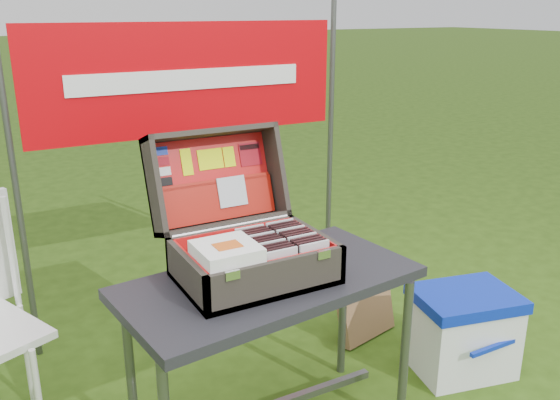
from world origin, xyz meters
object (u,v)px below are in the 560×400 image
cooler (463,332)px  table (270,358)px  suitcase (246,212)px  cardboard_box (365,302)px

cooler → table: bearing=-169.9°
suitcase → cardboard_box: suitcase is taller
cardboard_box → suitcase: bearing=-170.1°
suitcase → cooler: (1.05, -0.12, -0.73)m
suitcase → table: bearing=-54.0°
table → cardboard_box: bearing=22.2°
cooler → suitcase: bearing=-173.9°
table → cardboard_box: 0.90m
cooler → cardboard_box: size_ratio=1.21×
table → suitcase: bearing=119.3°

